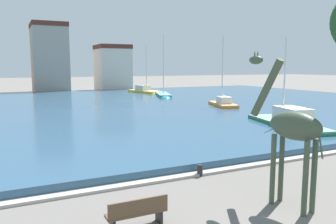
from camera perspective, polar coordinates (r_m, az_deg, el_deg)
harbor_water at (r=38.09m, az=-14.22°, el=0.75°), size 81.66×49.35×0.43m
quay_edge_coping at (r=15.00m, az=5.71°, el=-10.20°), size 81.66×0.50×0.12m
giraffe_statue at (r=11.71m, az=19.97°, el=-2.59°), size 1.01×2.97×5.22m
sailboat_green at (r=26.21m, az=18.87°, el=-1.69°), size 4.22×9.50×6.79m
sailboat_teal at (r=48.52m, az=-0.75°, el=2.69°), size 4.10×8.13×9.14m
sailboat_orange at (r=37.32m, az=9.04°, el=1.23°), size 3.23×6.06×7.95m
sailboat_yellow at (r=55.07m, az=-3.65°, el=3.39°), size 4.00×7.83×8.07m
mooring_bollard at (r=14.73m, az=5.40°, el=-9.76°), size 0.24×0.24×0.50m
park_bench at (r=10.21m, az=-5.22°, el=-16.45°), size 1.80×0.44×0.92m
townhouse_tall_gabled at (r=65.30m, az=-19.33°, el=8.58°), size 5.99×7.84×12.29m
townhouse_corner_house at (r=66.56m, az=-9.31°, el=7.35°), size 6.02×6.57×8.73m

